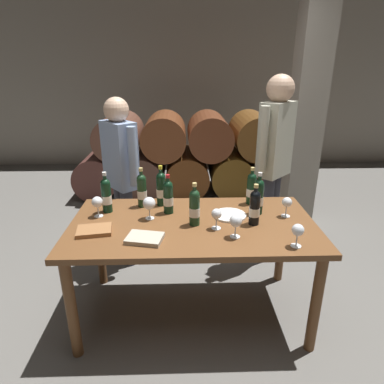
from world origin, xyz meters
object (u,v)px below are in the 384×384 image
at_px(wine_bottle_1, 255,207).
at_px(wine_bottle_5, 168,197).
at_px(wine_bottle_4, 161,188).
at_px(tasting_notebook, 145,238).
at_px(wine_bottle_3, 106,195).
at_px(wine_glass_5, 236,222).
at_px(wine_glass_4, 97,203).
at_px(wine_glass_3, 217,215).
at_px(taster_seated_left, 121,170).
at_px(wine_glass_0, 287,203).
at_px(wine_glass_1, 298,231).
at_px(dining_table, 193,234).
at_px(wine_glass_2, 149,204).
at_px(wine_bottle_0, 142,190).
at_px(wine_bottle_6, 258,196).
at_px(wine_bottle_7, 251,188).
at_px(serving_plate, 230,215).
at_px(leather_ledger, 94,230).
at_px(wine_bottle_2, 194,207).
at_px(sommelier_presenting, 274,154).

relative_size(wine_bottle_1, wine_bottle_5, 0.98).
bearing_deg(wine_bottle_4, tasting_notebook, -97.62).
xyz_separation_m(wine_bottle_1, wine_bottle_4, (-0.65, 0.35, 0.01)).
relative_size(wine_bottle_3, wine_glass_5, 2.00).
height_order(wine_glass_4, tasting_notebook, wine_glass_4).
distance_m(wine_glass_3, taster_seated_left, 1.11).
bearing_deg(wine_glass_0, wine_glass_1, -98.22).
xyz_separation_m(dining_table, wine_glass_2, (-0.30, 0.07, 0.21)).
relative_size(wine_bottle_4, wine_glass_1, 2.14).
xyz_separation_m(wine_bottle_0, wine_bottle_3, (-0.25, -0.10, -0.00)).
relative_size(wine_glass_5, tasting_notebook, 0.70).
xyz_separation_m(wine_bottle_6, wine_glass_4, (-1.16, -0.02, -0.03)).
xyz_separation_m(wine_glass_3, wine_glass_4, (-0.83, 0.22, 0.01)).
relative_size(wine_bottle_6, wine_bottle_7, 1.06).
bearing_deg(serving_plate, wine_glass_3, -121.00).
bearing_deg(leather_ledger, wine_bottle_5, 22.64).
bearing_deg(dining_table, wine_bottle_2, -71.39).
height_order(wine_bottle_1, wine_bottle_4, wine_bottle_4).
xyz_separation_m(wine_glass_0, wine_glass_1, (-0.06, -0.42, 0.00)).
height_order(wine_bottle_0, serving_plate, wine_bottle_0).
bearing_deg(wine_glass_3, sommelier_presenting, 55.06).
distance_m(dining_table, leather_ledger, 0.67).
xyz_separation_m(wine_bottle_7, wine_glass_0, (0.21, -0.25, -0.02)).
bearing_deg(wine_bottle_6, wine_bottle_1, -109.89).
relative_size(wine_bottle_1, wine_bottle_6, 0.92).
bearing_deg(wine_bottle_0, wine_bottle_7, 1.93).
bearing_deg(dining_table, wine_glass_1, -29.23).
relative_size(leather_ledger, serving_plate, 0.92).
relative_size(wine_glass_5, sommelier_presenting, 0.09).
height_order(wine_bottle_3, wine_bottle_6, wine_bottle_6).
xyz_separation_m(dining_table, leather_ledger, (-0.65, -0.13, 0.11)).
relative_size(wine_bottle_6, leather_ledger, 1.43).
distance_m(wine_bottle_6, leather_ledger, 1.17).
xyz_separation_m(wine_bottle_1, wine_bottle_5, (-0.59, 0.20, 0.00)).
relative_size(wine_bottle_7, wine_glass_4, 1.94).
xyz_separation_m(wine_bottle_0, sommelier_presenting, (1.12, 0.45, 0.15)).
bearing_deg(dining_table, wine_glass_2, 166.84).
height_order(dining_table, wine_glass_5, wine_glass_5).
height_order(wine_bottle_1, wine_glass_1, wine_bottle_1).
xyz_separation_m(wine_bottle_5, wine_glass_1, (0.79, -0.51, -0.02)).
bearing_deg(taster_seated_left, wine_glass_3, -47.10).
xyz_separation_m(wine_glass_3, serving_plate, (0.12, 0.19, -0.10)).
relative_size(wine_bottle_5, wine_glass_3, 2.05).
relative_size(dining_table, wine_bottle_6, 5.41).
bearing_deg(wine_bottle_5, tasting_notebook, -108.14).
height_order(wine_glass_3, sommelier_presenting, sommelier_presenting).
bearing_deg(wine_bottle_4, wine_glass_0, -14.73).
relative_size(wine_glass_0, wine_glass_1, 0.98).
bearing_deg(wine_glass_2, wine_glass_3, -19.99).
distance_m(wine_bottle_0, wine_glass_1, 1.18).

